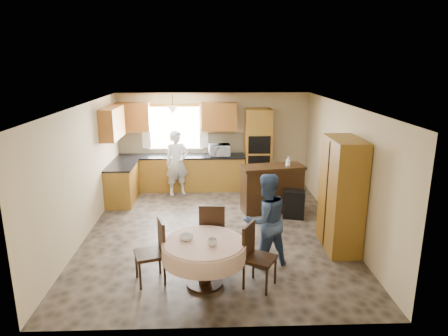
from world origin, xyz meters
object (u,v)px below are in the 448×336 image
person_sink (177,163)px  chair_right (255,253)px  dining_table (204,251)px  chair_left (155,248)px  person_dining (266,220)px  cupboard (341,195)px  oven_tower (258,150)px  sideboard (272,190)px  chair_back (213,229)px

person_sink → chair_right: bearing=-91.7°
person_sink → dining_table: bearing=-101.0°
chair_left → person_dining: person_dining is taller
cupboard → person_dining: (-1.42, -0.59, -0.22)m
chair_right → person_dining: bearing=8.6°
dining_table → person_dining: person_dining is taller
person_sink → person_dining: (1.72, -3.69, -0.03)m
person_dining → chair_right: bearing=47.9°
dining_table → chair_left: bearing=169.2°
chair_left → oven_tower: bearing=136.9°
sideboard → chair_back: (-1.34, -2.27, 0.07)m
cupboard → oven_tower: bearing=107.0°
dining_table → chair_right: (0.76, -0.04, -0.02)m
chair_back → sideboard: bearing=-114.1°
sideboard → chair_left: (-2.23, -2.90, 0.05)m
oven_tower → sideboard: size_ratio=1.53×
sideboard → chair_left: bearing=-138.2°
oven_tower → dining_table: 4.88m
chair_left → chair_right: bearing=64.8°
cupboard → person_dining: size_ratio=1.28×
dining_table → cupboard: bearing=26.0°
person_sink → chair_left: bearing=-111.0°
oven_tower → person_dining: size_ratio=1.35×
dining_table → chair_right: size_ratio=1.29×
dining_table → person_dining: bearing=30.4°
chair_back → chair_left: bearing=41.6°
chair_back → person_dining: 0.90m
cupboard → chair_left: bearing=-161.9°
cupboard → person_sink: cupboard is taller
sideboard → person_sink: (-2.20, 1.23, 0.33)m
chair_left → person_sink: 4.14m
person_sink → oven_tower: bearing=-9.9°
dining_table → person_sink: bearing=99.6°
person_dining → person_sink: bearing=-86.7°
oven_tower → cupboard: (1.07, -3.49, -0.05)m
sideboard → cupboard: size_ratio=0.69×
oven_tower → person_sink: 2.12m
dining_table → chair_back: 0.78m
chair_back → person_sink: size_ratio=0.63×
dining_table → chair_back: chair_back is taller
person_dining → sideboard: bearing=-122.7°
oven_tower → chair_back: size_ratio=2.07×
sideboard → chair_left: sideboard is taller
cupboard → person_dining: bearing=-157.3°
chair_right → cupboard: bearing=-24.5°
dining_table → chair_left: (-0.75, 0.14, -0.01)m
cupboard → dining_table: bearing=-154.0°
sideboard → chair_right: 3.17m
sideboard → dining_table: (-1.48, -3.04, 0.06)m
person_sink → chair_back: bearing=-96.9°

